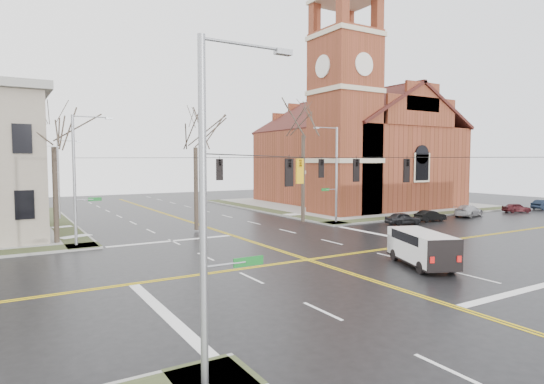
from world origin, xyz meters
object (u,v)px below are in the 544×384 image
church (351,142)px  parked_car_a (403,218)px  streetlight_north_b (44,172)px  parked_car_d (516,208)px  signal_pole_nw (77,176)px  tree_nw_far (54,141)px  signal_pole_sw (210,203)px  parked_car_b (430,216)px  cargo_van (420,245)px  parked_car_e (544,205)px  streetlight_north_a (60,176)px  tree_ne (303,129)px  signal_pole_ne (335,172)px  tree_nw_near (195,142)px  parked_car_c (468,211)px

church → parked_car_a: size_ratio=8.03×
streetlight_north_b → parked_car_d: bearing=-40.9°
signal_pole_nw → parked_car_d: bearing=-4.2°
signal_pole_nw → tree_nw_far: size_ratio=0.88×
signal_pole_sw → tree_nw_far: size_ratio=0.88×
parked_car_b → parked_car_d: 14.94m
streetlight_north_b → cargo_van: (15.29, -52.52, -3.31)m
cargo_van → parked_car_e: cargo_van is taller
streetlight_north_a → parked_car_e: streetlight_north_a is taller
parked_car_d → tree_ne: (-26.48, 5.28, 8.41)m
signal_pole_ne → parked_car_b: 10.78m
parked_car_d → tree_nw_near: (-37.18, 5.67, 7.03)m
parked_car_c → tree_ne: tree_ne is taller
streetlight_north_b → parked_car_e: (52.06, -39.80, -3.88)m
cargo_van → tree_nw_near: 20.39m
signal_pole_ne → parked_car_c: 16.69m
parked_car_e → church: bearing=45.0°
church → parked_car_e: (16.64, -16.58, -7.84)m
parked_car_b → parked_car_a: bearing=97.2°
signal_pole_sw → streetlight_north_a: (0.67, 39.50, -0.48)m
parked_car_e → signal_pole_ne: bearing=83.7°
church → signal_pole_nw: church is taller
parked_car_d → tree_nw_far: bearing=106.9°
tree_ne → signal_pole_sw: bearing=-129.2°
signal_pole_ne → parked_car_e: size_ratio=2.50×
parked_car_a → tree_nw_near: 20.41m
streetlight_north_b → parked_car_a: 48.70m
parked_car_b → tree_nw_near: bearing=79.6°
signal_pole_ne → cargo_van: signal_pole_ne is taller
signal_pole_ne → signal_pole_nw: size_ratio=1.00×
signal_pole_nw → signal_pole_sw: size_ratio=1.00×
cargo_van → parked_car_d: (30.79, 12.60, -0.62)m
signal_pole_nw → parked_car_d: size_ratio=2.84×
signal_pole_nw → parked_car_b: (31.81, -3.57, -4.40)m
signal_pole_nw → tree_nw_near: bearing=13.2°
signal_pole_nw → tree_nw_far: tree_nw_far is taller
church → parked_car_c: church is taller
parked_car_d → tree_ne: bearing=102.0°
signal_pole_nw → signal_pole_sw: 23.00m
cargo_van → parked_car_b: (15.85, 12.45, -0.61)m
parked_car_e → signal_pole_nw: bearing=86.3°
parked_car_e → tree_nw_far: 54.61m
signal_pole_sw → tree_nw_near: 27.12m
streetlight_north_a → parked_car_d: bearing=-23.4°
signal_pole_sw → parked_car_d: (46.75, 19.58, -4.41)m
parked_car_c → parked_car_d: bearing=-106.7°
church → parked_car_e: bearing=-44.9°
streetlight_north_a → tree_nw_near: bearing=-58.0°
church → signal_pole_ne: 19.22m
church → parked_car_b: 19.09m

